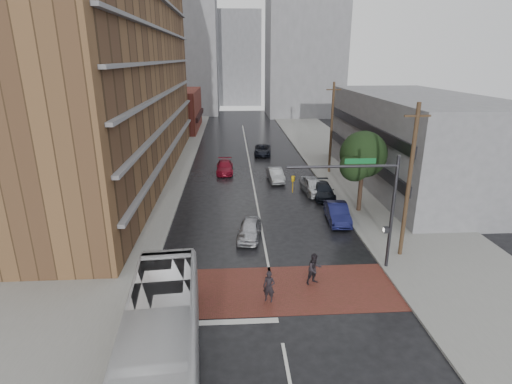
{
  "coord_description": "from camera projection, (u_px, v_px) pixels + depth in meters",
  "views": [
    {
      "loc": [
        -2.16,
        -19.02,
        12.48
      ],
      "look_at": [
        -0.52,
        7.43,
        3.5
      ],
      "focal_mm": 28.0,
      "sensor_mm": 36.0,
      "label": 1
    }
  ],
  "objects": [
    {
      "name": "ground",
      "position": [
        274.0,
        294.0,
        22.11
      ],
      "size": [
        160.0,
        160.0,
        0.0
      ],
      "primitive_type": "plane",
      "color": "black",
      "rests_on": "ground"
    },
    {
      "name": "crosswalk",
      "position": [
        273.0,
        289.0,
        22.58
      ],
      "size": [
        14.0,
        5.0,
        0.02
      ],
      "primitive_type": "cube",
      "color": "maroon",
      "rests_on": "ground"
    },
    {
      "name": "sidewalk_west",
      "position": [
        149.0,
        173.0,
        45.04
      ],
      "size": [
        9.0,
        90.0,
        0.15
      ],
      "primitive_type": "cube",
      "color": "gray",
      "rests_on": "ground"
    },
    {
      "name": "sidewalk_east",
      "position": [
        350.0,
        169.0,
        46.39
      ],
      "size": [
        9.0,
        90.0,
        0.15
      ],
      "primitive_type": "cube",
      "color": "gray",
      "rests_on": "ground"
    },
    {
      "name": "apartment_block",
      "position": [
        110.0,
        41.0,
        39.48
      ],
      "size": [
        10.0,
        44.0,
        28.0
      ],
      "primitive_type": "cube",
      "color": "brown",
      "rests_on": "ground"
    },
    {
      "name": "storefront_west",
      "position": [
        176.0,
        110.0,
        71.33
      ],
      "size": [
        8.0,
        16.0,
        7.0
      ],
      "primitive_type": "cube",
      "color": "brown",
      "rests_on": "ground"
    },
    {
      "name": "building_east",
      "position": [
        415.0,
        140.0,
        40.54
      ],
      "size": [
        11.0,
        26.0,
        9.0
      ],
      "primitive_type": "cube",
      "color": "gray",
      "rests_on": "ground"
    },
    {
      "name": "distant_tower_west",
      "position": [
        177.0,
        41.0,
        89.88
      ],
      "size": [
        18.0,
        16.0,
        32.0
      ],
      "primitive_type": "cube",
      "color": "gray",
      "rests_on": "ground"
    },
    {
      "name": "distant_tower_east",
      "position": [
        305.0,
        30.0,
        85.21
      ],
      "size": [
        16.0,
        14.0,
        36.0
      ],
      "primitive_type": "cube",
      "color": "gray",
      "rests_on": "ground"
    },
    {
      "name": "distant_tower_center",
      "position": [
        238.0,
        59.0,
        108.06
      ],
      "size": [
        12.0,
        10.0,
        24.0
      ],
      "primitive_type": "cube",
      "color": "gray",
      "rests_on": "ground"
    },
    {
      "name": "street_tree",
      "position": [
        363.0,
        157.0,
        32.46
      ],
      "size": [
        4.2,
        4.1,
        6.9
      ],
      "color": "#332319",
      "rests_on": "ground"
    },
    {
      "name": "signal_mast",
      "position": [
        370.0,
        197.0,
        23.3
      ],
      "size": [
        6.5,
        0.3,
        7.2
      ],
      "color": "#2D2D33",
      "rests_on": "ground"
    },
    {
      "name": "utility_pole_near",
      "position": [
        409.0,
        182.0,
        24.76
      ],
      "size": [
        1.6,
        0.26,
        10.0
      ],
      "color": "#473321",
      "rests_on": "ground"
    },
    {
      "name": "utility_pole_far",
      "position": [
        331.0,
        128.0,
        43.66
      ],
      "size": [
        1.6,
        0.26,
        10.0
      ],
      "color": "#473321",
      "rests_on": "ground"
    },
    {
      "name": "transit_bus",
      "position": [
        160.0,
        350.0,
        15.49
      ],
      "size": [
        3.81,
        12.42,
        3.41
      ],
      "primitive_type": "imported",
      "rotation": [
        0.0,
        0.0,
        0.08
      ],
      "color": "silver",
      "rests_on": "ground"
    },
    {
      "name": "pedestrian_a",
      "position": [
        269.0,
        287.0,
        21.22
      ],
      "size": [
        0.76,
        0.64,
        1.78
      ],
      "primitive_type": "imported",
      "rotation": [
        0.0,
        0.0,
        -0.38
      ],
      "color": "black",
      "rests_on": "ground"
    },
    {
      "name": "pedestrian_b",
      "position": [
        314.0,
        269.0,
        22.9
      ],
      "size": [
        1.12,
        1.02,
        1.89
      ],
      "primitive_type": "imported",
      "rotation": [
        0.0,
        0.0,
        0.4
      ],
      "color": "black",
      "rests_on": "ground"
    },
    {
      "name": "car_travel_a",
      "position": [
        249.0,
        230.0,
        28.82
      ],
      "size": [
        2.18,
        4.08,
        1.32
      ],
      "primitive_type": "imported",
      "rotation": [
        0.0,
        0.0,
        -0.17
      ],
      "color": "#B4B6BD",
      "rests_on": "ground"
    },
    {
      "name": "car_travel_b",
      "position": [
        276.0,
        175.0,
        42.08
      ],
      "size": [
        1.72,
        4.22,
        1.36
      ],
      "primitive_type": "imported",
      "rotation": [
        0.0,
        0.0,
        0.07
      ],
      "color": "#A6AAAE",
      "rests_on": "ground"
    },
    {
      "name": "car_travel_c",
      "position": [
        225.0,
        167.0,
        45.19
      ],
      "size": [
        1.87,
        4.57,
        1.32
      ],
      "primitive_type": "imported",
      "rotation": [
        0.0,
        0.0,
        0.0
      ],
      "color": "maroon",
      "rests_on": "ground"
    },
    {
      "name": "suv_travel",
      "position": [
        263.0,
        150.0,
        53.54
      ],
      "size": [
        2.58,
        4.86,
        1.3
      ],
      "primitive_type": "imported",
      "rotation": [
        0.0,
        0.0,
        -0.09
      ],
      "color": "black",
      "rests_on": "ground"
    },
    {
      "name": "car_parked_near",
      "position": [
        337.0,
        213.0,
        31.68
      ],
      "size": [
        1.84,
        4.55,
        1.47
      ],
      "primitive_type": "imported",
      "rotation": [
        0.0,
        0.0,
        -0.07
      ],
      "color": "#12143F",
      "rests_on": "ground"
    },
    {
      "name": "car_parked_mid",
      "position": [
        323.0,
        191.0,
        37.26
      ],
      "size": [
        2.08,
        4.59,
        1.3
      ],
      "primitive_type": "imported",
      "rotation": [
        0.0,
        0.0,
        -0.06
      ],
      "color": "black",
      "rests_on": "ground"
    },
    {
      "name": "car_parked_far",
      "position": [
        313.0,
        186.0,
        38.29
      ],
      "size": [
        2.23,
        4.67,
        1.54
      ],
      "primitive_type": "imported",
      "rotation": [
        0.0,
        0.0,
        0.09
      ],
      "color": "#B5B9BE",
      "rests_on": "ground"
    }
  ]
}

